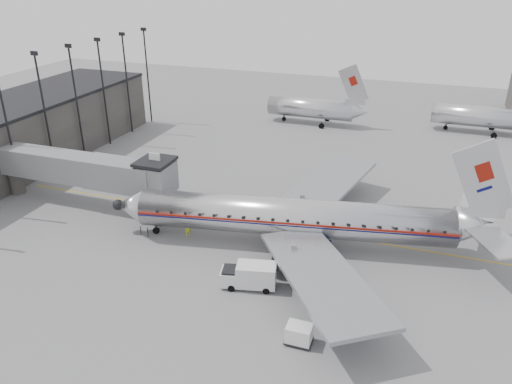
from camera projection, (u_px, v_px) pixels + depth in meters
ground at (223, 249)px, 47.10m from camera, size 160.00×160.00×0.00m
terminal at (9, 138)px, 64.29m from camera, size 12.00×46.00×8.00m
apron_line at (272, 225)px, 51.32m from camera, size 60.00×0.15×0.01m
jet_bridge at (92, 171)px, 53.54m from camera, size 21.00×6.20×7.10m
floodlight_masts at (61, 103)px, 63.05m from camera, size 0.90×42.25×15.25m
distant_aircraft_near at (312, 107)px, 82.42m from camera, size 16.39×3.20×10.26m
distant_aircraft_mid at (480, 116)px, 77.95m from camera, size 16.39×3.20×10.26m
airliner at (301, 218)px, 46.53m from camera, size 36.22×33.26×11.56m
service_van at (249, 275)px, 41.12m from camera, size 4.86×2.72×2.16m
baggage_cart_navy at (319, 247)px, 45.82m from camera, size 2.10×1.76×1.46m
baggage_cart_white at (299, 334)px, 35.15m from camera, size 1.89×1.44×1.48m
ramp_worker at (188, 229)px, 49.03m from camera, size 0.66×0.65×1.53m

